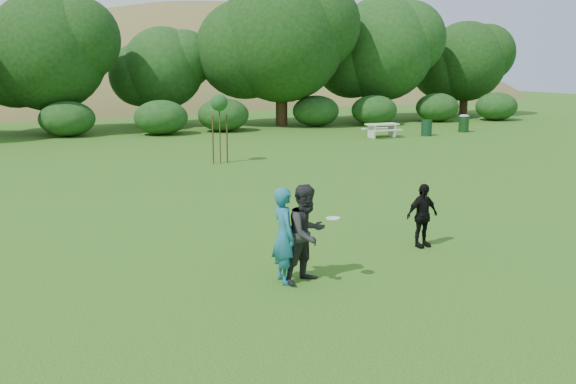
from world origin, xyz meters
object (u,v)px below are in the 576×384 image
at_px(picnic_table, 382,128).
at_px(trash_can_lidded, 464,123).
at_px(player_black, 422,215).
at_px(trash_can_near, 427,128).
at_px(sapling, 219,104).
at_px(player_teal, 284,235).
at_px(player_grey, 307,234).

relative_size(picnic_table, trash_can_lidded, 1.71).
bearing_deg(player_black, picnic_table, 54.48).
height_order(player_black, trash_can_near, player_black).
xyz_separation_m(sapling, trash_can_lidded, (16.79, 5.82, -1.88)).
xyz_separation_m(trash_can_near, picnic_table, (-2.70, 0.34, 0.07)).
height_order(player_teal, trash_can_near, player_teal).
bearing_deg(trash_can_lidded, player_teal, -134.44).
distance_m(trash_can_near, trash_can_lidded, 3.25).
height_order(player_grey, trash_can_near, player_grey).
bearing_deg(trash_can_near, trash_can_lidded, 13.68).
xyz_separation_m(sapling, picnic_table, (10.92, 5.38, -1.90)).
bearing_deg(trash_can_lidded, player_grey, -133.64).
relative_size(player_black, picnic_table, 0.81).
distance_m(player_black, trash_can_near, 22.57).
bearing_deg(trash_can_near, sapling, -159.67).
bearing_deg(sapling, trash_can_near, 20.33).
relative_size(player_teal, player_grey, 0.97).
distance_m(sapling, trash_can_lidded, 17.86).
relative_size(trash_can_near, trash_can_lidded, 0.86).
bearing_deg(trash_can_near, player_teal, -130.60).
xyz_separation_m(player_grey, sapling, (2.69, 14.60, 1.47)).
height_order(player_black, sapling, sapling).
distance_m(player_grey, picnic_table, 24.18).
distance_m(player_teal, trash_can_lidded, 28.39).
distance_m(sapling, picnic_table, 12.32).
xyz_separation_m(player_teal, sapling, (3.09, 14.45, 1.50)).
bearing_deg(player_teal, player_black, -72.82).
bearing_deg(player_black, trash_can_near, 48.03).
xyz_separation_m(player_grey, trash_can_near, (16.31, 19.65, -0.50)).
height_order(player_teal, player_grey, player_grey).
xyz_separation_m(player_black, trash_can_near, (12.92, 18.50, -0.28)).
distance_m(player_teal, picnic_table, 24.29).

